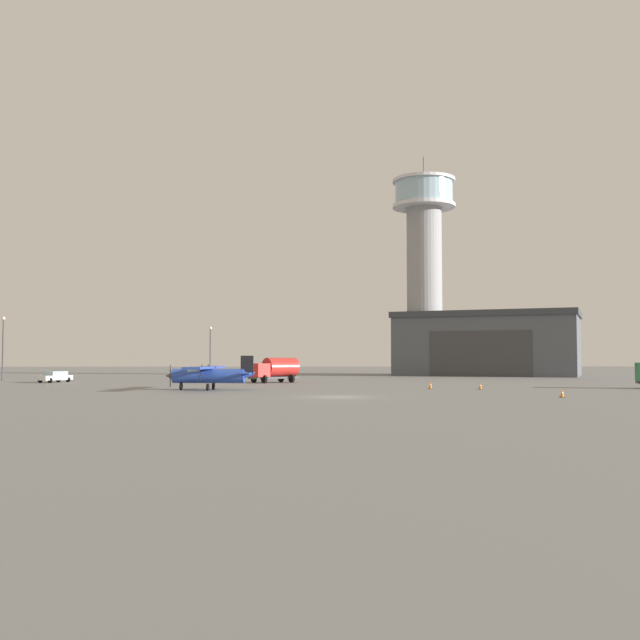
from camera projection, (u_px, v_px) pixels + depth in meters
name	position (u px, v px, depth m)	size (l,w,h in m)	color
ground_plane	(338.00, 397.00, 55.93)	(400.00, 400.00, 0.00)	slate
control_tower	(424.00, 259.00, 124.57)	(10.72, 10.72, 37.80)	gray
hangar	(488.00, 344.00, 125.13)	(35.00, 28.95, 10.82)	#4C5159
airplane_blue	(210.00, 374.00, 68.03)	(8.59, 10.97, 3.22)	#2847A8
truck_fuel_tanker_red	(275.00, 369.00, 88.48)	(6.43, 5.56, 3.04)	#38383D
car_white	(55.00, 377.00, 88.76)	(3.60, 4.77, 1.37)	white
light_post_east	(210.00, 347.00, 109.82)	(0.44, 0.44, 7.76)	#38383D
light_post_north	(3.00, 342.00, 95.88)	(0.44, 0.44, 8.47)	#38383D
traffic_cone_near_left	(430.00, 385.00, 70.47)	(0.36, 0.36, 0.71)	black
traffic_cone_near_right	(562.00, 393.00, 55.38)	(0.36, 0.36, 0.61)	black
traffic_cone_mid_apron	(480.00, 386.00, 69.70)	(0.36, 0.36, 0.61)	black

